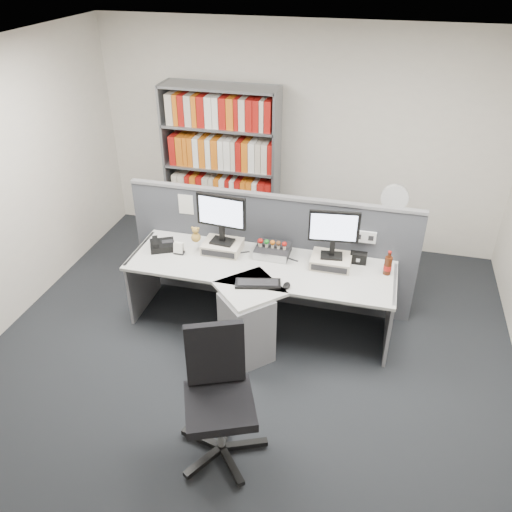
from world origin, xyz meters
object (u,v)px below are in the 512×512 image
(mouse, at_px, (287,286))
(office_chair, at_px, (218,392))
(desk, at_px, (255,300))
(desktop_pc, at_px, (273,251))
(desk_phone, at_px, (162,245))
(desk_fan, at_px, (394,200))
(monitor_left, at_px, (221,215))
(keyboard, at_px, (258,283))
(shelving_unit, at_px, (222,170))
(filing_cabinet, at_px, (386,252))
(desk_calendar, at_px, (179,249))
(cola_bottle, at_px, (388,266))
(speaker, at_px, (358,258))
(monitor_right, at_px, (334,230))

(mouse, relative_size, office_chair, 0.10)
(desk, relative_size, desktop_pc, 7.70)
(desk_phone, distance_m, desk_fan, 2.53)
(desktop_pc, distance_m, office_chair, 1.77)
(monitor_left, distance_m, keyboard, 0.80)
(shelving_unit, distance_m, filing_cabinet, 2.24)
(desk_calendar, height_order, filing_cabinet, desk_calendar)
(office_chair, bearing_deg, shelving_unit, 106.93)
(cola_bottle, relative_size, desk_fan, 0.50)
(monitor_left, height_order, office_chair, monitor_left)
(monitor_left, height_order, desk_fan, monitor_left)
(filing_cabinet, bearing_deg, desktop_pc, -139.47)
(desk, height_order, speaker, speaker)
(desk_calendar, xyz_separation_m, desk_fan, (2.04, 1.17, 0.24))
(monitor_right, height_order, desktop_pc, monitor_right)
(monitor_left, xyz_separation_m, filing_cabinet, (1.63, 1.02, -0.78))
(desk_phone, relative_size, desk_calendar, 2.51)
(speaker, height_order, desk_fan, desk_fan)
(cola_bottle, bearing_deg, desk_calendar, -176.05)
(mouse, height_order, desk_calendar, desk_calendar)
(keyboard, distance_m, filing_cabinet, 1.93)
(monitor_left, bearing_deg, keyboard, -44.98)
(monitor_right, bearing_deg, desk_fan, 62.21)
(desk_phone, height_order, shelving_unit, shelving_unit)
(desk_phone, bearing_deg, monitor_right, 3.60)
(filing_cabinet, bearing_deg, office_chair, -112.65)
(monitor_right, xyz_separation_m, desk_calendar, (-1.51, -0.16, -0.33))
(speaker, height_order, shelving_unit, shelving_unit)
(desk, xyz_separation_m, monitor_left, (-0.43, 0.38, 0.67))
(speaker, distance_m, desk_fan, 0.97)
(mouse, bearing_deg, desk_calendar, 164.93)
(desk_calendar, distance_m, cola_bottle, 2.05)
(shelving_unit, bearing_deg, desktop_pc, -55.36)
(shelving_unit, bearing_deg, monitor_right, -43.11)
(desk, height_order, desk_calendar, desk_calendar)
(desk_fan, bearing_deg, monitor_right, -117.79)
(cola_bottle, bearing_deg, monitor_left, 179.43)
(desktop_pc, xyz_separation_m, shelving_unit, (-0.97, 1.41, 0.21))
(desk_phone, bearing_deg, speaker, 6.52)
(monitor_left, height_order, monitor_right, monitor_left)
(keyboard, bearing_deg, desk_fan, 53.01)
(desk_fan, bearing_deg, shelving_unit, 167.92)
(keyboard, bearing_deg, office_chair, -89.84)
(cola_bottle, distance_m, filing_cabinet, 1.13)
(monitor_left, height_order, desktop_pc, monitor_left)
(speaker, xyz_separation_m, office_chair, (-0.85, -1.82, -0.21))
(desk_phone, bearing_deg, filing_cabinet, 26.53)
(desk, xyz_separation_m, filing_cabinet, (1.20, 1.40, -0.11))
(monitor_left, relative_size, filing_cabinet, 0.74)
(desktop_pc, bearing_deg, desk, -99.70)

